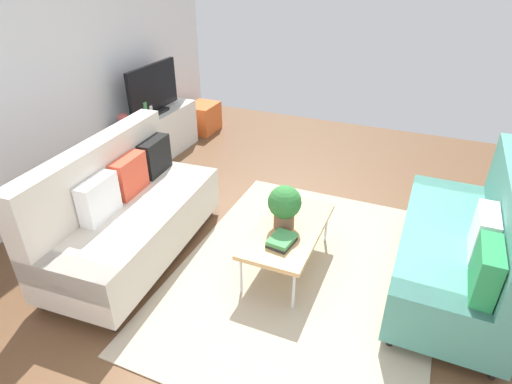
{
  "coord_description": "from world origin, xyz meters",
  "views": [
    {
      "loc": [
        -3.0,
        -0.94,
        2.53
      ],
      "look_at": [
        0.02,
        0.35,
        0.65
      ],
      "focal_mm": 29.59,
      "sensor_mm": 36.0,
      "label": 1
    }
  ],
  "objects_px": {
    "coffee_table": "(288,230)",
    "vase_0": "(123,121)",
    "tv_console": "(158,135)",
    "table_book_0": "(282,242)",
    "vase_1": "(132,115)",
    "bottle_1": "(151,111)",
    "potted_plant": "(285,205)",
    "bottle_0": "(145,111)",
    "couch_beige": "(127,213)",
    "couch_green": "(465,246)",
    "storage_trunk": "(203,118)",
    "tv": "(153,90)"
  },
  "relations": [
    {
      "from": "coffee_table",
      "to": "vase_0",
      "type": "bearing_deg",
      "value": 68.59
    },
    {
      "from": "vase_0",
      "to": "tv_console",
      "type": "bearing_deg",
      "value": -4.93
    },
    {
      "from": "coffee_table",
      "to": "table_book_0",
      "type": "relative_size",
      "value": 4.58
    },
    {
      "from": "coffee_table",
      "to": "vase_1",
      "type": "height_order",
      "value": "vase_1"
    },
    {
      "from": "vase_0",
      "to": "bottle_1",
      "type": "xyz_separation_m",
      "value": [
        0.44,
        -0.09,
        -0.0
      ]
    },
    {
      "from": "coffee_table",
      "to": "tv_console",
      "type": "relative_size",
      "value": 0.79
    },
    {
      "from": "potted_plant",
      "to": "bottle_1",
      "type": "relative_size",
      "value": 2.69
    },
    {
      "from": "bottle_0",
      "to": "couch_beige",
      "type": "bearing_deg",
      "value": -149.79
    },
    {
      "from": "bottle_1",
      "to": "coffee_table",
      "type": "bearing_deg",
      "value": -120.56
    },
    {
      "from": "tv_console",
      "to": "couch_beige",
      "type": "bearing_deg",
      "value": -152.12
    },
    {
      "from": "couch_beige",
      "to": "bottle_1",
      "type": "relative_size",
      "value": 13.29
    },
    {
      "from": "table_book_0",
      "to": "bottle_0",
      "type": "xyz_separation_m",
      "value": [
        1.56,
        2.45,
        0.32
      ]
    },
    {
      "from": "vase_1",
      "to": "bottle_0",
      "type": "height_order",
      "value": "bottle_0"
    },
    {
      "from": "couch_green",
      "to": "vase_1",
      "type": "xyz_separation_m",
      "value": [
        0.89,
        3.93,
        0.28
      ]
    },
    {
      "from": "table_book_0",
      "to": "bottle_1",
      "type": "distance_m",
      "value": 2.98
    },
    {
      "from": "storage_trunk",
      "to": "tv",
      "type": "bearing_deg",
      "value": 175.84
    },
    {
      "from": "couch_beige",
      "to": "storage_trunk",
      "type": "distance_m",
      "value": 3.2
    },
    {
      "from": "couch_green",
      "to": "tv",
      "type": "relative_size",
      "value": 1.91
    },
    {
      "from": "vase_0",
      "to": "potted_plant",
      "type": "bearing_deg",
      "value": -111.66
    },
    {
      "from": "couch_beige",
      "to": "bottle_0",
      "type": "height_order",
      "value": "couch_beige"
    },
    {
      "from": "tv_console",
      "to": "tv",
      "type": "distance_m",
      "value": 0.63
    },
    {
      "from": "coffee_table",
      "to": "storage_trunk",
      "type": "bearing_deg",
      "value": 41.52
    },
    {
      "from": "table_book_0",
      "to": "potted_plant",
      "type": "bearing_deg",
      "value": 16.09
    },
    {
      "from": "tv_console",
      "to": "bottle_1",
      "type": "xyz_separation_m",
      "value": [
        -0.14,
        -0.04,
        0.39
      ]
    },
    {
      "from": "tv",
      "to": "potted_plant",
      "type": "height_order",
      "value": "tv"
    },
    {
      "from": "tv_console",
      "to": "vase_1",
      "type": "height_order",
      "value": "vase_1"
    },
    {
      "from": "potted_plant",
      "to": "couch_beige",
      "type": "bearing_deg",
      "value": 106.03
    },
    {
      "from": "couch_green",
      "to": "vase_0",
      "type": "xyz_separation_m",
      "value": [
        0.7,
        3.93,
        0.27
      ]
    },
    {
      "from": "coffee_table",
      "to": "table_book_0",
      "type": "bearing_deg",
      "value": -173.42
    },
    {
      "from": "couch_green",
      "to": "vase_1",
      "type": "height_order",
      "value": "couch_green"
    },
    {
      "from": "coffee_table",
      "to": "bottle_0",
      "type": "bearing_deg",
      "value": 61.45
    },
    {
      "from": "tv",
      "to": "vase_1",
      "type": "relative_size",
      "value": 5.48
    },
    {
      "from": "couch_beige",
      "to": "couch_green",
      "type": "height_order",
      "value": "same"
    },
    {
      "from": "potted_plant",
      "to": "coffee_table",
      "type": "bearing_deg",
      "value": -95.69
    },
    {
      "from": "coffee_table",
      "to": "table_book_0",
      "type": "height_order",
      "value": "table_book_0"
    },
    {
      "from": "vase_0",
      "to": "tv",
      "type": "bearing_deg",
      "value": -6.88
    },
    {
      "from": "couch_green",
      "to": "bottle_0",
      "type": "height_order",
      "value": "couch_green"
    },
    {
      "from": "couch_green",
      "to": "storage_trunk",
      "type": "bearing_deg",
      "value": 58.2
    },
    {
      "from": "storage_trunk",
      "to": "vase_0",
      "type": "height_order",
      "value": "vase_0"
    },
    {
      "from": "vase_0",
      "to": "vase_1",
      "type": "bearing_deg",
      "value": 0.0
    },
    {
      "from": "tv_console",
      "to": "potted_plant",
      "type": "bearing_deg",
      "value": -122.84
    },
    {
      "from": "storage_trunk",
      "to": "table_book_0",
      "type": "height_order",
      "value": "table_book_0"
    },
    {
      "from": "couch_beige",
      "to": "tv_console",
      "type": "xyz_separation_m",
      "value": [
        1.96,
        1.03,
        -0.13
      ]
    },
    {
      "from": "tv",
      "to": "bottle_0",
      "type": "relative_size",
      "value": 4.39
    },
    {
      "from": "storage_trunk",
      "to": "potted_plant",
      "type": "distance_m",
      "value": 3.55
    },
    {
      "from": "storage_trunk",
      "to": "bottle_1",
      "type": "bearing_deg",
      "value": 177.22
    },
    {
      "from": "tv_console",
      "to": "table_book_0",
      "type": "relative_size",
      "value": 5.83
    },
    {
      "from": "couch_beige",
      "to": "storage_trunk",
      "type": "height_order",
      "value": "couch_beige"
    },
    {
      "from": "couch_green",
      "to": "storage_trunk",
      "type": "relative_size",
      "value": 3.67
    },
    {
      "from": "coffee_table",
      "to": "storage_trunk",
      "type": "distance_m",
      "value": 3.56
    }
  ]
}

